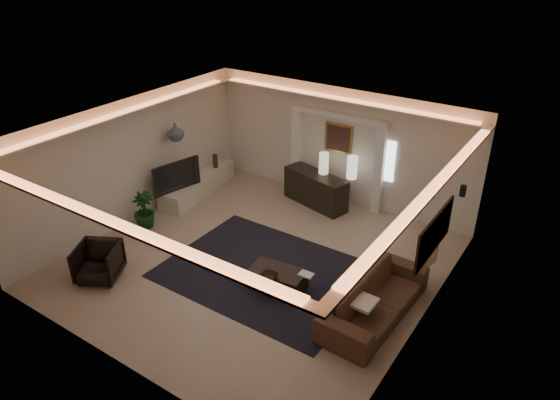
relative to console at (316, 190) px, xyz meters
The scene contains 33 objects.
floor 2.95m from the console, 84.60° to the right, with size 7.00×7.00×0.00m, color #A59C8A.
ceiling 3.85m from the console, 84.60° to the right, with size 7.00×7.00×0.00m, color white.
wall_back 1.24m from the console, 65.00° to the left, with size 7.00×7.00×0.00m, color beige.
wall_front 6.50m from the console, 87.54° to the right, with size 7.00×7.00×0.00m, color beige.
wall_left 4.47m from the console, 137.94° to the right, with size 7.00×7.00×0.00m, color beige.
wall_right 4.88m from the console, 37.63° to the right, with size 7.00×7.00×0.00m, color beige.
cove_soffit 3.67m from the console, 84.60° to the right, with size 7.00×7.00×0.04m, color silver.
daylight_slit 1.97m from the console, 19.33° to the left, with size 0.25×0.03×1.00m, color white.
area_rug 3.21m from the console, 77.75° to the right, with size 4.00×3.00×0.01m, color black.
pilaster_left 1.22m from the console, 150.74° to the left, with size 0.22×0.20×2.20m, color silver.
pilaster_right 1.66m from the console, 18.98° to the left, with size 0.22×0.20×2.20m, color silver.
alcove_header 1.93m from the console, 60.68° to the left, with size 2.52×0.20×0.12m, color silver.
painting_frame 1.40m from the console, 63.83° to the left, with size 0.74×0.04×0.74m, color tan.
painting_canvas 1.39m from the console, 62.78° to the left, with size 0.62×0.02×0.62m, color #4C2D1E.
art_panel_frame 4.75m from the console, 34.87° to the right, with size 0.04×1.64×0.74m, color black.
art_panel_gold 4.73m from the console, 35.05° to the right, with size 0.02×1.50×0.62m, color tan.
wall_sconce 3.94m from the console, 10.99° to the right, with size 0.12×0.12×0.22m, color black.
wall_niche 3.72m from the console, 154.49° to the right, with size 0.10×0.55×0.04m, color silver.
console is the anchor object (origin of this frame).
lamp_left 0.71m from the console, 49.30° to the left, with size 0.24×0.24×0.53m, color beige.
lamp_right 1.11m from the console, 18.17° to the left, with size 0.25×0.25×0.56m, color white.
media_ledge 3.11m from the console, 157.93° to the right, with size 0.65×2.61×0.49m, color beige.
tv 3.52m from the console, 145.33° to the right, with size 0.17×1.29×0.74m, color black.
figurine 2.92m from the console, behind, with size 0.13×0.13×0.36m, color #422D1F.
ginger_jar 3.70m from the console, 148.06° to the right, with size 0.41×0.41×0.43m, color slate.
plant 4.18m from the console, 130.53° to the right, with size 0.49×0.49×0.87m, color black.
sofa 4.32m from the console, 45.62° to the right, with size 1.00×2.55×0.74m, color #402E17.
throw_blanket 4.57m from the console, 50.36° to the right, with size 0.55×0.45×0.06m, color beige.
throw_pillow 3.75m from the console, 23.92° to the right, with size 0.13×0.42×0.42m, color tan.
coffee_table 3.59m from the console, 71.30° to the right, with size 1.06×0.58×0.39m, color black.
bowl 3.86m from the console, 72.64° to the right, with size 0.32×0.32×0.08m, color black.
magazine 3.63m from the console, 62.49° to the right, with size 0.27×0.19×0.03m, color silver.
armchair 5.45m from the console, 110.97° to the right, with size 0.79×0.82×0.74m, color #2F2920.
Camera 1 is at (5.38, -7.13, 6.11)m, focal length 32.99 mm.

